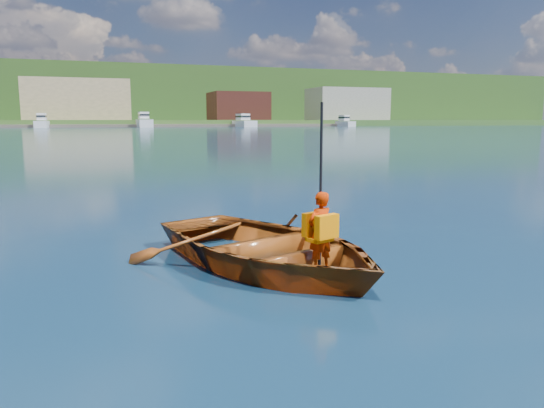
% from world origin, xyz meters
% --- Properties ---
extents(ground, '(600.00, 600.00, 0.00)m').
position_xyz_m(ground, '(0.00, 0.00, 0.00)').
color(ground, '#142549').
rests_on(ground, ground).
extents(rowboat, '(4.15, 4.84, 0.85)m').
position_xyz_m(rowboat, '(0.19, -0.66, 0.27)').
color(rowboat, brown).
rests_on(rowboat, ground).
extents(child_paddler, '(0.44, 0.43, 2.13)m').
position_xyz_m(child_paddler, '(0.65, -1.45, 0.64)').
color(child_paddler, '#A62200').
rests_on(child_paddler, ground).
extents(shoreline, '(400.00, 140.00, 22.00)m').
position_xyz_m(shoreline, '(0.00, 236.61, 10.32)').
color(shoreline, '#305A20').
rests_on(shoreline, ground).
extents(dock, '(160.01, 4.31, 0.80)m').
position_xyz_m(dock, '(-6.45, 148.00, 0.40)').
color(dock, brown).
rests_on(dock, ground).
extents(waterfront_buildings, '(202.00, 16.00, 14.00)m').
position_xyz_m(waterfront_buildings, '(-7.74, 165.00, 7.74)').
color(waterfront_buildings, brown).
rests_on(waterfront_buildings, ground).
extents(marina_yachts, '(143.22, 13.76, 4.42)m').
position_xyz_m(marina_yachts, '(2.37, 143.31, 1.39)').
color(marina_yachts, silver).
rests_on(marina_yachts, ground).
extents(hillside_trees, '(305.77, 87.83, 26.89)m').
position_xyz_m(hillside_trees, '(-21.73, 240.89, 18.67)').
color(hillside_trees, '#382314').
rests_on(hillside_trees, ground).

